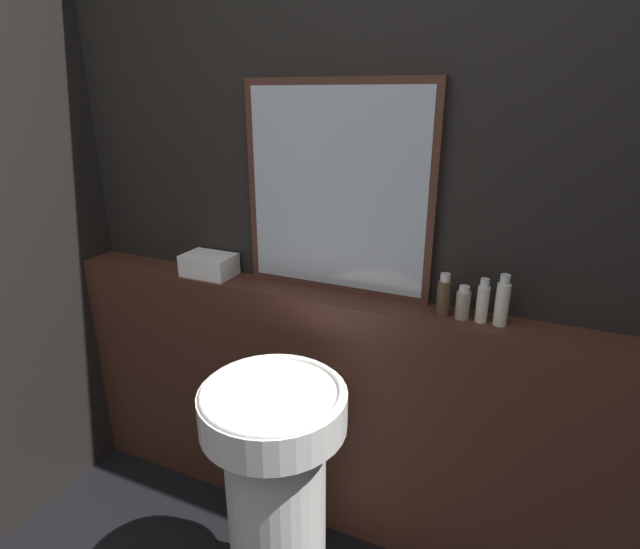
# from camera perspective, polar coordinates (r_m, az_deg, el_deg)

# --- Properties ---
(wall_back) EXTENTS (8.00, 0.06, 2.50)m
(wall_back) POSITION_cam_1_polar(r_m,az_deg,el_deg) (1.79, 2.51, 6.82)
(wall_back) COLOR black
(wall_back) RESTS_ON ground_plane
(vanity_counter) EXTENTS (2.23, 0.16, 0.98)m
(vanity_counter) POSITION_cam_1_polar(r_m,az_deg,el_deg) (2.01, 0.95, -15.45)
(vanity_counter) COLOR #422319
(vanity_counter) RESTS_ON ground_plane
(pedestal_sink) EXTENTS (0.44, 0.44, 0.84)m
(pedestal_sink) POSITION_cam_1_polar(r_m,az_deg,el_deg) (1.73, -4.99, -23.12)
(pedestal_sink) COLOR white
(pedestal_sink) RESTS_ON ground_plane
(mirror) EXTENTS (0.68, 0.03, 0.73)m
(mirror) POSITION_cam_1_polar(r_m,az_deg,el_deg) (1.73, 1.81, 9.55)
(mirror) COLOR #47281E
(mirror) RESTS_ON vanity_counter
(towel_stack) EXTENTS (0.20, 0.13, 0.08)m
(towel_stack) POSITION_cam_1_polar(r_m,az_deg,el_deg) (2.00, -12.55, 1.08)
(towel_stack) COLOR white
(towel_stack) RESTS_ON vanity_counter
(shampoo_bottle) EXTENTS (0.04, 0.04, 0.14)m
(shampoo_bottle) POSITION_cam_1_polar(r_m,az_deg,el_deg) (1.64, 13.96, -2.41)
(shampoo_bottle) COLOR #4C3823
(shampoo_bottle) RESTS_ON vanity_counter
(conditioner_bottle) EXTENTS (0.04, 0.04, 0.11)m
(conditioner_bottle) POSITION_cam_1_polar(r_m,az_deg,el_deg) (1.64, 16.02, -3.20)
(conditioner_bottle) COLOR gray
(conditioner_bottle) RESTS_ON vanity_counter
(lotion_bottle) EXTENTS (0.04, 0.04, 0.14)m
(lotion_bottle) POSITION_cam_1_polar(r_m,az_deg,el_deg) (1.63, 18.09, -3.00)
(lotion_bottle) COLOR beige
(lotion_bottle) RESTS_ON vanity_counter
(body_wash_bottle) EXTENTS (0.04, 0.04, 0.16)m
(body_wash_bottle) POSITION_cam_1_polar(r_m,az_deg,el_deg) (1.62, 20.11, -2.97)
(body_wash_bottle) COLOR beige
(body_wash_bottle) RESTS_ON vanity_counter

